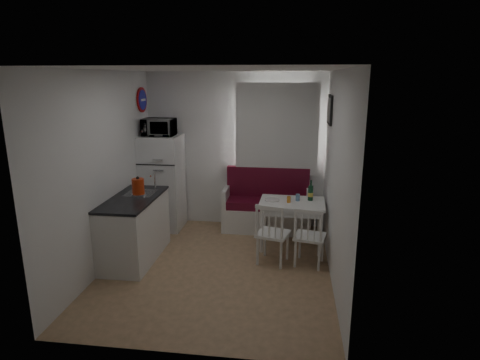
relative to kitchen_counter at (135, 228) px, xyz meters
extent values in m
cube|color=#93744E|center=(1.20, -0.16, -0.46)|extent=(3.00, 3.50, 0.02)
cube|color=white|center=(1.20, -0.16, 2.14)|extent=(3.00, 3.50, 0.02)
cube|color=white|center=(1.20, 1.59, 0.84)|extent=(3.00, 0.02, 2.60)
cube|color=white|center=(1.20, -1.91, 0.84)|extent=(3.00, 0.02, 2.60)
cube|color=white|center=(-0.30, -0.16, 0.84)|extent=(0.02, 3.50, 2.60)
cube|color=white|center=(2.70, -0.16, 0.84)|extent=(0.02, 3.50, 2.60)
cube|color=white|center=(1.90, 1.56, 1.17)|extent=(1.22, 0.06, 1.47)
cube|color=silver|center=(1.90, 1.49, 1.22)|extent=(1.35, 0.02, 1.50)
cube|color=white|center=(0.00, -0.01, -0.03)|extent=(0.60, 1.30, 0.86)
cube|color=black|center=(0.00, -0.01, 0.43)|extent=(0.62, 1.32, 0.03)
cube|color=#99999E|center=(0.02, 0.24, 0.39)|extent=(0.40, 0.40, 0.10)
cylinder|color=silver|center=(0.18, 0.42, 0.57)|extent=(0.02, 0.02, 0.26)
cylinder|color=#1A1FA0|center=(-0.27, 1.29, 1.69)|extent=(0.03, 0.40, 0.40)
cube|color=black|center=(2.67, 0.94, 1.59)|extent=(0.04, 0.52, 0.42)
cube|color=white|center=(1.77, 1.32, -0.25)|extent=(1.45, 0.56, 0.40)
cube|color=#5C0E22|center=(1.77, 1.32, 0.01)|extent=(1.39, 0.51, 0.13)
cube|color=#5C0E22|center=(1.77, 1.54, 0.33)|extent=(1.39, 0.11, 0.51)
cube|color=white|center=(2.18, 0.69, 0.24)|extent=(0.98, 0.70, 0.04)
cube|color=white|center=(2.18, 0.69, 0.17)|extent=(0.88, 0.60, 0.11)
cylinder|color=white|center=(2.18, 0.69, -0.12)|extent=(0.06, 0.06, 0.68)
cube|color=white|center=(1.93, 0.12, -0.03)|extent=(0.50, 0.48, 0.04)
cube|color=white|center=(1.93, -0.06, 0.20)|extent=(0.39, 0.14, 0.43)
cube|color=white|center=(2.43, 0.12, -0.05)|extent=(0.47, 0.45, 0.04)
cube|color=white|center=(2.43, -0.05, 0.18)|extent=(0.38, 0.12, 0.42)
cube|color=white|center=(0.02, 1.24, 0.34)|extent=(0.63, 0.63, 1.59)
imported|color=white|center=(0.02, 1.19, 1.27)|extent=(0.50, 0.34, 0.28)
cylinder|color=red|center=(0.05, 0.10, 0.58)|extent=(0.20, 0.20, 0.27)
cylinder|color=orange|center=(2.13, 0.64, 0.31)|extent=(0.06, 0.06, 0.09)
cylinder|color=#6F95BD|center=(2.26, 0.74, 0.31)|extent=(0.06, 0.06, 0.10)
cylinder|color=white|center=(1.88, 0.71, 0.27)|extent=(0.22, 0.22, 0.02)
camera|label=1|loc=(2.14, -5.03, 2.06)|focal=30.00mm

